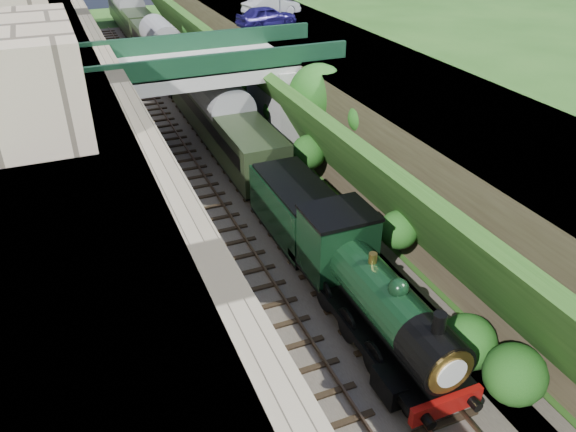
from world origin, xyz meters
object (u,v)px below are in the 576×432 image
object	(u,v)px
tree	(319,95)
tender	(296,212)
car_blue	(266,16)
road_bridge	(217,92)
car_silver	(271,6)
locomotive	(372,294)

from	to	relation	value
tree	tender	size ratio (longest dim) A/B	1.10
car_blue	tender	size ratio (longest dim) A/B	0.77
tender	car_blue	bearing A→B (deg)	73.08
road_bridge	car_silver	size ratio (longest dim) A/B	3.34
car_silver	locomotive	bearing A→B (deg)	154.59
car_silver	locomotive	xyz separation A→B (m)	(-7.74, -30.46, -5.15)
car_blue	car_silver	xyz separation A→B (m)	(1.91, 3.93, -0.00)
locomotive	car_silver	bearing A→B (deg)	75.74
road_bridge	tree	xyz separation A→B (m)	(4.97, -4.67, 0.57)
tree	car_silver	size ratio (longest dim) A/B	1.38
road_bridge	car_silver	xyz separation A→B (m)	(7.99, 10.90, 2.96)
road_bridge	tree	world-z (taller)	road_bridge
tree	locomotive	bearing A→B (deg)	-107.58
car_silver	car_blue	bearing A→B (deg)	142.93
car_blue	car_silver	distance (m)	4.37
locomotive	car_blue	bearing A→B (deg)	77.60
locomotive	tender	distance (m)	7.37
car_silver	tree	bearing A→B (deg)	157.86
locomotive	tender	bearing A→B (deg)	90.00
tree	car_blue	size ratio (longest dim) A/B	1.42
tree	car_blue	xyz separation A→B (m)	(1.12, 11.65, 2.39)
road_bridge	locomotive	bearing A→B (deg)	-89.25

